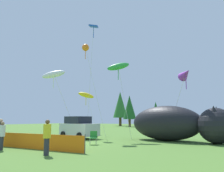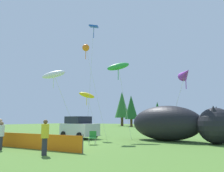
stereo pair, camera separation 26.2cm
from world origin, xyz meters
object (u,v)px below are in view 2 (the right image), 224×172
folding_chair (93,137)px  spectator_in_grey_shirt (1,134)px  kite_purple_delta (185,74)px  kite_blue_box (94,29)px  kite_green_fish (118,67)px  parked_car (79,127)px  kite_yellow_hero (87,95)px  spectator_in_green_shirt (45,136)px  kite_white_ghost (54,75)px  kite_orange_flower (86,48)px  inflatable_cat (176,125)px

folding_chair → spectator_in_grey_shirt: size_ratio=0.57×
folding_chair → kite_purple_delta: bearing=105.8°
kite_blue_box → kite_green_fish: kite_blue_box is taller
parked_car → kite_blue_box: bearing=78.9°
kite_purple_delta → kite_yellow_hero: kite_purple_delta is taller
spectator_in_green_shirt → kite_blue_box: size_ratio=0.15×
folding_chair → kite_green_fish: kite_green_fish is taller
kite_white_ghost → kite_orange_flower: size_ratio=0.65×
kite_green_fish → kite_purple_delta: bearing=8.8°
kite_orange_flower → kite_white_ghost: bearing=-93.8°
folding_chair → kite_yellow_hero: kite_yellow_hero is taller
kite_yellow_hero → kite_green_fish: 8.69m
kite_yellow_hero → parked_car: bearing=-55.6°
folding_chair → kite_green_fish: 7.72m
spectator_in_green_shirt → kite_purple_delta: bearing=67.3°
kite_green_fish → kite_orange_flower: bearing=173.6°
kite_white_ghost → kite_purple_delta: size_ratio=1.06×
spectator_in_grey_shirt → kite_white_ghost: 8.39m
parked_car → kite_white_ghost: 5.53m
kite_yellow_hero → kite_green_fish: (7.39, -4.16, 1.92)m
kite_yellow_hero → folding_chair: bearing=-47.3°
kite_white_ghost → folding_chair: bearing=-9.6°
folding_chair → spectator_in_grey_shirt: 5.95m
kite_orange_flower → kite_blue_box: bearing=-17.5°
kite_blue_box → kite_white_ghost: bearing=-114.4°
kite_purple_delta → kite_green_fish: (-6.00, -0.93, 1.22)m
inflatable_cat → kite_blue_box: 12.88m
kite_green_fish → inflatable_cat: bearing=11.1°
parked_car → kite_blue_box: kite_blue_box is taller
parked_car → spectator_in_green_shirt: 9.78m
kite_blue_box → kite_orange_flower: size_ratio=1.18×
folding_chair → kite_green_fish: size_ratio=0.13×
kite_white_ghost → kite_purple_delta: bearing=23.0°
spectator_in_grey_shirt → kite_purple_delta: 14.24m
kite_white_ghost → parked_car: bearing=63.2°
spectator_in_green_shirt → kite_green_fish: 11.32m
spectator_in_grey_shirt → kite_yellow_hero: bearing=110.7°
spectator_in_grey_shirt → kite_white_ghost: (-2.68, 6.19, 4.99)m
parked_car → kite_yellow_hero: (-3.76, 5.49, 3.82)m
kite_white_ghost → kite_green_fish: size_ratio=0.89×
parked_car → inflatable_cat: size_ratio=0.48×
inflatable_cat → kite_white_ghost: 11.74m
spectator_in_grey_shirt → kite_orange_flower: 13.69m
kite_yellow_hero → kite_orange_flower: size_ratio=0.54×
kite_purple_delta → kite_green_fish: kite_green_fish is taller
kite_blue_box → kite_green_fish: 5.53m
folding_chair → kite_white_ghost: bearing=-129.7°
folding_chair → kite_blue_box: 12.31m
parked_car → kite_white_ghost: bearing=-107.6°
kite_green_fish → folding_chair: bearing=-81.8°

